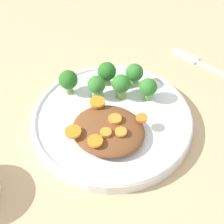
# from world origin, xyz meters

# --- Properties ---
(ground_plane) EXTENTS (4.00, 4.00, 0.00)m
(ground_plane) POSITION_xyz_m (0.00, 0.00, 0.00)
(ground_plane) COLOR tan
(plate) EXTENTS (0.29, 0.29, 0.02)m
(plate) POSITION_xyz_m (0.00, 0.00, 0.01)
(plate) COLOR white
(plate) RESTS_ON ground_plane
(stew_mound) EXTENTS (0.13, 0.11, 0.02)m
(stew_mound) POSITION_xyz_m (0.01, -0.04, 0.03)
(stew_mound) COLOR brown
(stew_mound) RESTS_ON plate
(broccoli_floret_0) EXTENTS (0.03, 0.03, 0.05)m
(broccoli_floret_0) POSITION_xyz_m (-0.01, 0.06, 0.05)
(broccoli_floret_0) COLOR #759E51
(broccoli_floret_0) RESTS_ON plate
(broccoli_floret_1) EXTENTS (0.03, 0.03, 0.05)m
(broccoli_floret_1) POSITION_xyz_m (0.04, 0.07, 0.05)
(broccoli_floret_1) COLOR #759E51
(broccoli_floret_1) RESTS_ON plate
(broccoli_floret_2) EXTENTS (0.04, 0.04, 0.05)m
(broccoli_floret_2) POSITION_xyz_m (-0.05, 0.08, 0.05)
(broccoli_floret_2) COLOR #759E51
(broccoli_floret_2) RESTS_ON plate
(broccoli_floret_3) EXTENTS (0.04, 0.04, 0.05)m
(broccoli_floret_3) POSITION_xyz_m (-0.10, 0.02, 0.05)
(broccoli_floret_3) COLOR #759E51
(broccoli_floret_3) RESTS_ON plate
(broccoli_floret_4) EXTENTS (0.03, 0.03, 0.05)m
(broccoli_floret_4) POSITION_xyz_m (-0.00, 0.10, 0.05)
(broccoli_floret_4) COLOR #7FA85B
(broccoli_floret_4) RESTS_ON plate
(broccoli_floret_5) EXTENTS (0.03, 0.03, 0.05)m
(broccoli_floret_5) POSITION_xyz_m (-0.05, 0.04, 0.05)
(broccoli_floret_5) COLOR #759E51
(broccoli_floret_5) RESTS_ON plate
(carrot_slice_0) EXTENTS (0.03, 0.03, 0.01)m
(carrot_slice_0) POSITION_xyz_m (-0.03, 0.00, 0.05)
(carrot_slice_0) COLOR orange
(carrot_slice_0) RESTS_ON stew_mound
(carrot_slice_1) EXTENTS (0.02, 0.02, 0.01)m
(carrot_slice_1) POSITION_xyz_m (0.02, -0.02, 0.05)
(carrot_slice_1) COLOR orange
(carrot_slice_1) RESTS_ON stew_mound
(carrot_slice_2) EXTENTS (0.02, 0.02, 0.00)m
(carrot_slice_2) POSITION_xyz_m (0.02, -0.06, 0.05)
(carrot_slice_2) COLOR orange
(carrot_slice_2) RESTS_ON stew_mound
(carrot_slice_3) EXTENTS (0.02, 0.02, 0.00)m
(carrot_slice_3) POSITION_xyz_m (0.01, -0.08, 0.05)
(carrot_slice_3) COLOR orange
(carrot_slice_3) RESTS_ON stew_mound
(carrot_slice_4) EXTENTS (0.02, 0.02, 0.00)m
(carrot_slice_4) POSITION_xyz_m (0.04, -0.04, 0.05)
(carrot_slice_4) COLOR orange
(carrot_slice_4) RESTS_ON stew_mound
(carrot_slice_5) EXTENTS (0.03, 0.03, 0.00)m
(carrot_slice_5) POSITION_xyz_m (-0.03, -0.08, 0.05)
(carrot_slice_5) COLOR orange
(carrot_slice_5) RESTS_ON stew_mound
(carrot_slice_6) EXTENTS (0.02, 0.02, 0.00)m
(carrot_slice_6) POSITION_xyz_m (0.06, -0.00, 0.05)
(carrot_slice_6) COLOR orange
(carrot_slice_6) RESTS_ON stew_mound
(fork) EXTENTS (0.19, 0.07, 0.01)m
(fork) POSITION_xyz_m (0.10, 0.23, 0.00)
(fork) COLOR #B3B3B3
(fork) RESTS_ON ground_plane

